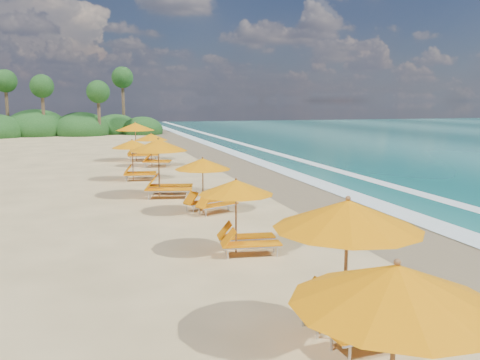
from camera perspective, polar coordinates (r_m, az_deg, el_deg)
The scene contains 12 objects.
ground at distance 18.14m, azimuth 0.00°, elevation -3.75°, with size 160.00×160.00×0.00m, color #D6BB7E.
wet_sand at distance 19.63m, azimuth 11.28°, elevation -2.93°, with size 4.00×160.00×0.01m, color #826F4D.
surf_foam at distance 21.00m, azimuth 17.82°, elevation -2.35°, with size 4.00×160.00×0.01m.
station_1 at distance 6.13m, azimuth 18.16°, elevation -17.39°, with size 2.84×2.73×2.34m.
station_2 at distance 8.64m, azimuth 12.97°, elevation -8.78°, with size 2.82×2.65×2.48m.
station_3 at distance 13.29m, azimuth 0.20°, elevation -3.47°, with size 2.35×2.22×2.01m.
station_4 at distance 18.06m, azimuth -3.82°, elevation -0.14°, with size 2.65×2.62×2.04m.
station_5 at distance 21.27m, azimuth -8.66°, elevation 1.83°, with size 3.03×2.92×2.48m.
station_6 at distance 26.09m, azimuth -11.70°, elevation 2.58°, with size 2.43×2.30×2.10m.
station_7 at distance 31.27m, azimuth -9.70°, elevation 3.63°, with size 2.61×2.54×2.06m.
station_8 at distance 34.45m, azimuth -11.38°, elevation 4.57°, with size 2.90×2.70×2.61m.
treeline at distance 62.74m, azimuth -21.09°, elevation 5.62°, with size 25.80×8.80×9.74m.
Camera 1 is at (-5.03, -16.97, 3.99)m, focal length 37.73 mm.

